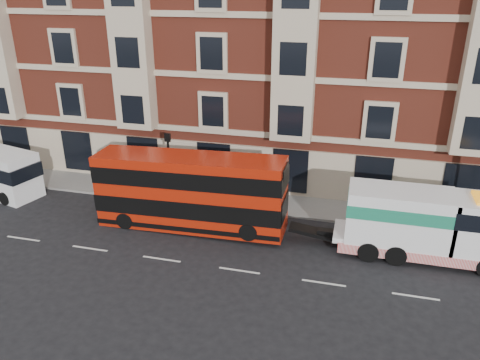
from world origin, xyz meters
name	(u,v)px	position (x,y,z in m)	size (l,w,h in m)	color
ground	(239,271)	(0.00, 0.00, 0.00)	(120.00, 120.00, 0.00)	black
sidewalk	(270,203)	(0.00, 7.50, 0.07)	(90.00, 3.00, 0.15)	slate
victorian_terrace	(302,24)	(0.50, 15.00, 10.07)	(45.00, 12.00, 20.40)	brown
lamp_post_west	(169,162)	(-6.00, 6.20, 2.68)	(0.35, 0.15, 4.35)	black
double_decker_bus	(190,191)	(-3.68, 3.50, 2.24)	(10.43, 2.39, 4.22)	#B11D09
tow_truck	(423,224)	(8.37, 3.50, 1.85)	(8.35, 2.47, 3.48)	white
pedestrian	(97,174)	(-11.54, 7.01, 1.04)	(0.65, 0.43, 1.79)	#17252F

